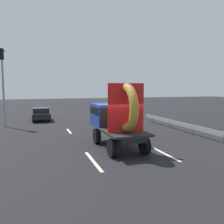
{
  "coord_description": "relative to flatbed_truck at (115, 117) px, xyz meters",
  "views": [
    {
      "loc": [
        -4.38,
        -11.62,
        3.32
      ],
      "look_at": [
        -0.08,
        1.18,
        1.9
      ],
      "focal_mm": 37.2,
      "sensor_mm": 36.0,
      "label": 1
    }
  ],
  "objects": [
    {
      "name": "traffic_light",
      "position": [
        -6.71,
        9.06,
        2.53
      ],
      "size": [
        0.42,
        0.36,
        6.51
      ],
      "color": "gray",
      "rests_on": "ground_plane"
    },
    {
      "name": "ground_plane",
      "position": [
        0.08,
        -0.62,
        -1.66
      ],
      "size": [
        120.0,
        120.0,
        0.0
      ],
      "primitive_type": "plane",
      "color": "black"
    },
    {
      "name": "distant_sedan",
      "position": [
        -3.71,
        12.26,
        -0.96
      ],
      "size": [
        1.71,
        3.99,
        1.3
      ],
      "color": "black",
      "rests_on": "ground_plane"
    },
    {
      "name": "lane_dash_left_near",
      "position": [
        -1.85,
        -2.27,
        -1.66
      ],
      "size": [
        0.16,
        2.98,
        0.01
      ],
      "primitive_type": "cube",
      "rotation": [
        0.0,
        0.0,
        1.57
      ],
      "color": "beige",
      "rests_on": "ground_plane"
    },
    {
      "name": "lane_dash_left_far",
      "position": [
        -1.85,
        5.36,
        -1.66
      ],
      "size": [
        0.16,
        2.03,
        0.01
      ],
      "primitive_type": "cube",
      "rotation": [
        0.0,
        0.0,
        1.57
      ],
      "color": "beige",
      "rests_on": "ground_plane"
    },
    {
      "name": "lane_dash_right_near",
      "position": [
        1.85,
        -2.36,
        -1.66
      ],
      "size": [
        0.16,
        2.54,
        0.01
      ],
      "primitive_type": "cube",
      "rotation": [
        0.0,
        0.0,
        1.57
      ],
      "color": "beige",
      "rests_on": "ground_plane"
    },
    {
      "name": "flatbed_truck",
      "position": [
        0.0,
        0.0,
        0.0
      ],
      "size": [
        2.02,
        4.75,
        3.54
      ],
      "color": "black",
      "rests_on": "ground_plane"
    },
    {
      "name": "lane_dash_right_far",
      "position": [
        1.85,
        5.57,
        -1.66
      ],
      "size": [
        0.16,
        2.48,
        0.01
      ],
      "primitive_type": "cube",
      "rotation": [
        0.0,
        0.0,
        1.57
      ],
      "color": "beige",
      "rests_on": "ground_plane"
    },
    {
      "name": "guardrail",
      "position": [
        6.25,
        2.73,
        -1.13
      ],
      "size": [
        0.1,
        11.33,
        0.71
      ],
      "color": "gray",
      "rests_on": "ground_plane"
    }
  ]
}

